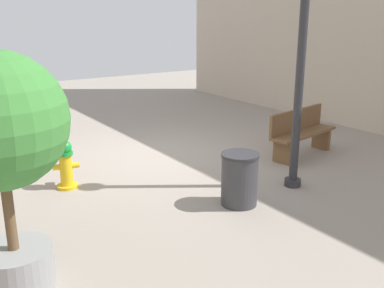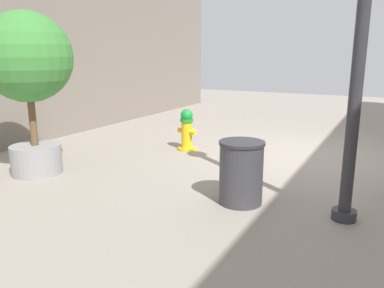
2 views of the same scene
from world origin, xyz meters
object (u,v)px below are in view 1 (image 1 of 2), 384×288
object	(u,v)px
bench_near	(301,132)
fire_hydrant	(66,164)
street_lamp	(303,32)
trash_bin	(239,179)

from	to	relation	value
bench_near	fire_hydrant	bearing A→B (deg)	-11.80
bench_near	street_lamp	distance (m)	2.72
street_lamp	bench_near	bearing A→B (deg)	-141.02
fire_hydrant	street_lamp	bearing A→B (deg)	146.96
street_lamp	trash_bin	bearing A→B (deg)	3.13
fire_hydrant	trash_bin	xyz separation A→B (m)	(-1.96, 2.15, 0.00)
fire_hydrant	bench_near	bearing A→B (deg)	168.20
bench_near	street_lamp	world-z (taller)	street_lamp
bench_near	trash_bin	distance (m)	2.90
fire_hydrant	trash_bin	bearing A→B (deg)	132.25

